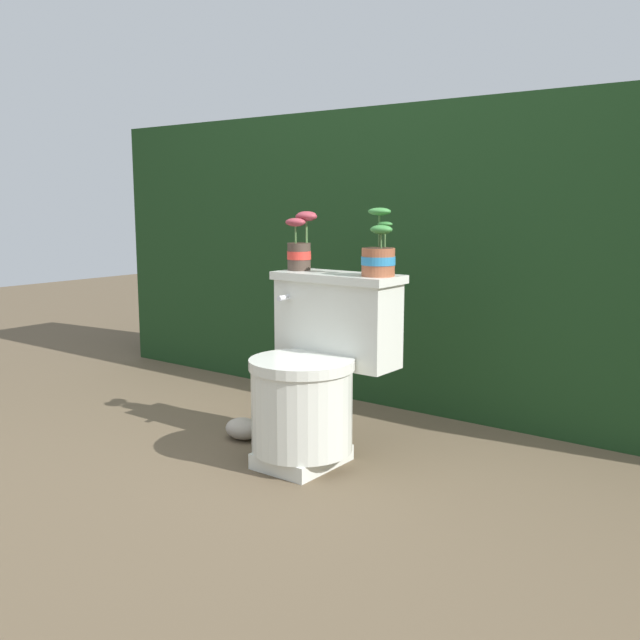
{
  "coord_description": "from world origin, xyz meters",
  "views": [
    {
      "loc": [
        1.61,
        -1.87,
        0.93
      ],
      "look_at": [
        0.08,
        0.15,
        0.51
      ],
      "focal_mm": 40.0,
      "sensor_mm": 36.0,
      "label": 1
    }
  ],
  "objects": [
    {
      "name": "ground_plane",
      "position": [
        0.0,
        0.0,
        0.0
      ],
      "size": [
        12.0,
        12.0,
        0.0
      ],
      "primitive_type": "plane",
      "color": "brown"
    },
    {
      "name": "hedge_backdrop",
      "position": [
        0.0,
        1.17,
        0.68
      ],
      "size": [
        3.65,
        0.61,
        1.35
      ],
      "color": "#193819",
      "rests_on": "ground"
    },
    {
      "name": "toilet",
      "position": [
        0.08,
        0.13,
        0.32
      ],
      "size": [
        0.49,
        0.5,
        0.67
      ],
      "color": "silver",
      "rests_on": "ground"
    },
    {
      "name": "potted_plant_left",
      "position": [
        -0.1,
        0.27,
        0.77
      ],
      "size": [
        0.11,
        0.12,
        0.22
      ],
      "color": "#47382D",
      "rests_on": "toilet"
    },
    {
      "name": "potted_plant_midleft",
      "position": [
        0.26,
        0.27,
        0.75
      ],
      "size": [
        0.13,
        0.13,
        0.24
      ],
      "color": "#9E5638",
      "rests_on": "toilet"
    },
    {
      "name": "garden_stone",
      "position": [
        -0.28,
        0.12,
        0.04
      ],
      "size": [
        0.15,
        0.12,
        0.08
      ],
      "color": "#9E9384",
      "rests_on": "ground"
    }
  ]
}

